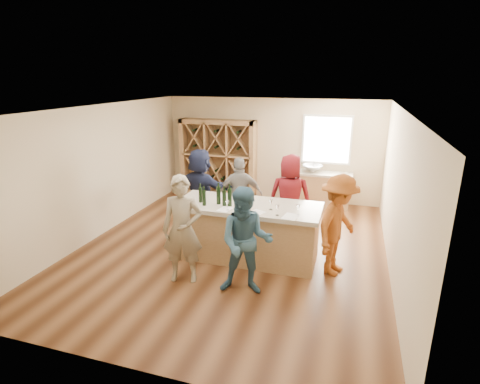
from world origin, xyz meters
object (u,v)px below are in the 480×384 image
(wine_bottle_d, at_px, (224,198))
(person_far_left, at_px, (201,189))
(person_far_mid, at_px, (240,196))
(wine_bottle_f, at_px, (246,202))
(person_near_right, at_px, (246,242))
(wine_rack, at_px, (218,158))
(person_near_left, at_px, (183,230))
(tasting_counter_base, at_px, (247,233))
(person_server, at_px, (338,225))
(sink, at_px, (312,168))
(wine_bottle_e, at_px, (230,197))
(wine_bottle_c, at_px, (219,195))
(wine_bottle_a, at_px, (200,195))
(person_far_right, at_px, (290,197))
(wine_bottle_b, at_px, (204,198))

(wine_bottle_d, xyz_separation_m, person_far_left, (-1.03, 1.31, -0.30))
(person_far_mid, xyz_separation_m, wine_bottle_f, (0.54, -1.40, 0.37))
(wine_bottle_f, bearing_deg, person_near_right, -73.54)
(wine_rack, xyz_separation_m, person_near_left, (1.09, -4.68, -0.17))
(wine_rack, relative_size, tasting_counter_base, 0.85)
(person_far_mid, bearing_deg, person_near_left, 60.30)
(tasting_counter_base, bearing_deg, person_server, -3.84)
(sink, relative_size, person_server, 0.30)
(wine_bottle_d, height_order, wine_bottle_e, wine_bottle_e)
(wine_bottle_c, bearing_deg, wine_bottle_a, -179.54)
(sink, relative_size, person_far_right, 0.29)
(wine_rack, bearing_deg, wine_bottle_b, -73.40)
(wine_bottle_b, height_order, wine_bottle_e, wine_bottle_e)
(wine_bottle_b, height_order, person_far_right, person_far_right)
(tasting_counter_base, bearing_deg, wine_rack, 118.10)
(tasting_counter_base, bearing_deg, wine_bottle_c, -166.25)
(wine_bottle_d, distance_m, person_far_left, 1.69)
(wine_bottle_a, relative_size, wine_bottle_f, 0.95)
(person_far_mid, distance_m, wine_bottle_f, 1.54)
(wine_bottle_c, bearing_deg, sink, 69.80)
(wine_rack, height_order, wine_bottle_c, wine_rack)
(wine_bottle_b, height_order, person_near_right, person_near_right)
(wine_bottle_c, bearing_deg, person_server, 0.47)
(person_far_right, bearing_deg, tasting_counter_base, 57.58)
(sink, distance_m, wine_bottle_d, 3.87)
(wine_bottle_c, distance_m, wine_bottle_d, 0.15)
(wine_bottle_d, bearing_deg, person_server, 2.35)
(sink, relative_size, wine_bottle_a, 1.90)
(person_server, bearing_deg, person_near_right, 149.43)
(wine_bottle_a, bearing_deg, wine_bottle_c, 0.46)
(person_near_left, distance_m, person_server, 2.66)
(tasting_counter_base, bearing_deg, wine_bottle_e, -150.69)
(wine_bottle_c, relative_size, person_near_left, 0.18)
(person_near_left, height_order, person_near_right, person_near_left)
(tasting_counter_base, distance_m, person_far_mid, 1.25)
(wine_bottle_d, height_order, person_far_mid, person_far_mid)
(tasting_counter_base, bearing_deg, person_near_right, -75.28)
(wine_bottle_d, bearing_deg, wine_rack, 111.88)
(wine_bottle_a, height_order, person_far_right, person_far_right)
(wine_bottle_b, xyz_separation_m, person_far_mid, (0.27, 1.38, -0.37))
(wine_bottle_c, distance_m, person_far_left, 1.56)
(sink, xyz_separation_m, person_far_right, (-0.20, -2.34, -0.09))
(person_near_right, bearing_deg, wine_bottle_f, 96.09)
(wine_bottle_f, bearing_deg, sink, 78.76)
(person_far_mid, xyz_separation_m, person_far_right, (1.09, 0.05, 0.06))
(tasting_counter_base, bearing_deg, wine_bottle_f, -80.54)
(wine_bottle_e, distance_m, person_server, 1.98)
(wine_bottle_e, height_order, person_server, person_server)
(sink, xyz_separation_m, person_far_mid, (-1.29, -2.39, -0.16))
(person_server, bearing_deg, wine_bottle_d, 113.32)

